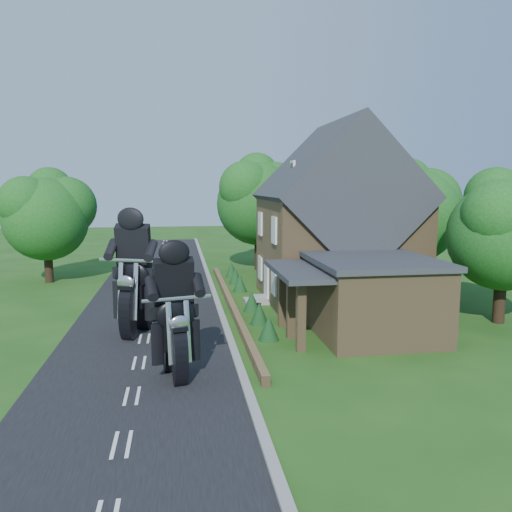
{
  "coord_description": "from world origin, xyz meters",
  "views": [
    {
      "loc": [
        1.55,
        -21.36,
        6.6
      ],
      "look_at": [
        5.69,
        5.02,
        2.8
      ],
      "focal_mm": 35.0,
      "sensor_mm": 36.0,
      "label": 1
    }
  ],
  "objects": [
    {
      "name": "annex",
      "position": [
        9.87,
        -0.8,
        1.77
      ],
      "size": [
        7.05,
        5.94,
        3.44
      ],
      "color": "olive",
      "rests_on": "ground"
    },
    {
      "name": "shrub_b",
      "position": [
        5.3,
        1.5,
        0.55
      ],
      "size": [
        0.9,
        0.9,
        1.1
      ],
      "primitive_type": "cone",
      "color": "#113516",
      "rests_on": "ground"
    },
    {
      "name": "motorcycle_follow",
      "position": [
        -0.38,
        0.63,
        0.85
      ],
      "size": [
        1.08,
        1.86,
        1.69
      ],
      "primitive_type": null,
      "rotation": [
        0.0,
        0.0,
        2.78
      ],
      "color": "black",
      "rests_on": "ground"
    },
    {
      "name": "kerb",
      "position": [
        3.65,
        0.0,
        0.06
      ],
      "size": [
        0.3,
        80.0,
        0.12
      ],
      "primitive_type": "cube",
      "color": "gray",
      "rests_on": "ground"
    },
    {
      "name": "house",
      "position": [
        10.49,
        6.0,
        4.34
      ],
      "size": [
        9.54,
        8.64,
        10.24
      ],
      "color": "olive",
      "rests_on": "ground"
    },
    {
      "name": "tree_annex_side",
      "position": [
        17.13,
        0.1,
        4.69
      ],
      "size": [
        5.64,
        5.2,
        7.48
      ],
      "color": "black",
      "rests_on": "ground"
    },
    {
      "name": "garden_wall",
      "position": [
        4.3,
        5.0,
        0.2
      ],
      "size": [
        0.3,
        22.0,
        0.4
      ],
      "primitive_type": "cube",
      "color": "olive",
      "rests_on": "ground"
    },
    {
      "name": "shrub_f",
      "position": [
        5.3,
        14.0,
        0.55
      ],
      "size": [
        0.9,
        0.9,
        1.1
      ],
      "primitive_type": "cone",
      "color": "#113516",
      "rests_on": "ground"
    },
    {
      "name": "shrub_c",
      "position": [
        5.3,
        4.0,
        0.55
      ],
      "size": [
        0.9,
        0.9,
        1.1
      ],
      "primitive_type": "cone",
      "color": "#113516",
      "rests_on": "ground"
    },
    {
      "name": "tree_far_road",
      "position": [
        -6.86,
        14.11,
        4.84
      ],
      "size": [
        6.08,
        5.6,
        7.84
      ],
      "color": "black",
      "rests_on": "ground"
    },
    {
      "name": "shrub_a",
      "position": [
        5.3,
        -1.0,
        0.55
      ],
      "size": [
        0.9,
        0.9,
        1.1
      ],
      "primitive_type": "cone",
      "color": "#113516",
      "rests_on": "ground"
    },
    {
      "name": "tree_behind_left",
      "position": [
        8.16,
        17.13,
        5.73
      ],
      "size": [
        6.94,
        6.4,
        9.16
      ],
      "color": "black",
      "rests_on": "ground"
    },
    {
      "name": "tree_behind_house",
      "position": [
        14.18,
        16.14,
        6.23
      ],
      "size": [
        7.81,
        7.2,
        10.08
      ],
      "color": "black",
      "rests_on": "ground"
    },
    {
      "name": "motorcycle_lead",
      "position": [
        1.37,
        -4.78,
        0.72
      ],
      "size": [
        0.73,
        1.6,
        1.44
      ],
      "primitive_type": null,
      "rotation": [
        0.0,
        0.0,
        3.37
      ],
      "color": "black",
      "rests_on": "ground"
    },
    {
      "name": "shrub_d",
      "position": [
        5.3,
        9.0,
        0.55
      ],
      "size": [
        0.9,
        0.9,
        1.1
      ],
      "primitive_type": "cone",
      "color": "#113516",
      "rests_on": "ground"
    },
    {
      "name": "road",
      "position": [
        0.0,
        0.0,
        0.01
      ],
      "size": [
        7.0,
        80.0,
        0.02
      ],
      "primitive_type": "cube",
      "color": "black",
      "rests_on": "ground"
    },
    {
      "name": "shrub_e",
      "position": [
        5.3,
        11.5,
        0.55
      ],
      "size": [
        0.9,
        0.9,
        1.1
      ],
      "primitive_type": "cone",
      "color": "#113516",
      "rests_on": "ground"
    },
    {
      "name": "ground",
      "position": [
        0.0,
        0.0,
        0.0
      ],
      "size": [
        120.0,
        120.0,
        0.0
      ],
      "primitive_type": "plane",
      "color": "#1E4814",
      "rests_on": "ground"
    },
    {
      "name": "tree_house_right",
      "position": [
        16.65,
        8.62,
        5.19
      ],
      "size": [
        6.51,
        6.0,
        8.4
      ],
      "color": "black",
      "rests_on": "ground"
    }
  ]
}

